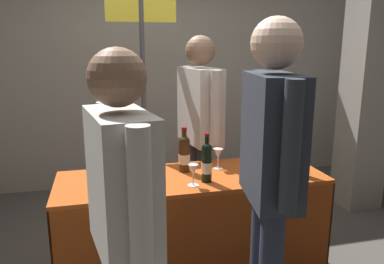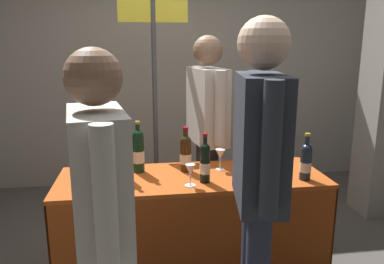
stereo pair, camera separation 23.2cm
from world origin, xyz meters
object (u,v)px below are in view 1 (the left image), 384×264
at_px(concrete_pillar, 370,46).
at_px(booth_signpost, 143,83).
at_px(wine_glass_mid, 218,154).
at_px(display_bottle_0, 125,164).
at_px(tasting_table, 192,210).
at_px(featured_wine_bottle, 257,158).
at_px(wine_glass_near_vendor, 266,153).
at_px(taster_foreground_right, 271,162).
at_px(wine_glass_near_taster, 193,171).
at_px(flower_vase, 97,171).
at_px(vendor_presenter, 200,120).

height_order(concrete_pillar, booth_signpost, concrete_pillar).
relative_size(concrete_pillar, wine_glass_mid, 21.97).
relative_size(display_bottle_0, booth_signpost, 0.15).
bearing_deg(wine_glass_mid, tasting_table, -155.28).
distance_m(concrete_pillar, booth_signpost, 2.18).
xyz_separation_m(featured_wine_bottle, wine_glass_mid, (-0.20, 0.21, -0.02)).
distance_m(featured_wine_bottle, wine_glass_near_vendor, 0.22).
xyz_separation_m(display_bottle_0, wine_glass_near_vendor, (0.99, 0.07, -0.02)).
relative_size(featured_wine_bottle, wine_glass_near_vendor, 2.05).
bearing_deg(tasting_table, wine_glass_near_vendor, 5.45).
bearing_deg(wine_glass_mid, booth_signpost, 112.79).
height_order(tasting_table, booth_signpost, booth_signpost).
bearing_deg(concrete_pillar, featured_wine_bottle, -148.45).
xyz_separation_m(display_bottle_0, wine_glass_mid, (0.65, 0.11, -0.01)).
bearing_deg(taster_foreground_right, concrete_pillar, -39.26).
bearing_deg(taster_foreground_right, booth_signpost, 22.25).
bearing_deg(wine_glass_near_taster, booth_signpost, 97.04).
bearing_deg(tasting_table, flower_vase, -168.53).
bearing_deg(booth_signpost, display_bottle_0, -103.13).
height_order(concrete_pillar, wine_glass_near_taster, concrete_pillar).
relative_size(wine_glass_mid, vendor_presenter, 0.09).
distance_m(featured_wine_bottle, wine_glass_near_taster, 0.46).
distance_m(wine_glass_mid, wine_glass_near_taster, 0.37).
xyz_separation_m(tasting_table, display_bottle_0, (-0.44, -0.01, 0.37)).
bearing_deg(flower_vase, featured_wine_bottle, 0.86).
bearing_deg(concrete_pillar, taster_foreground_right, -138.36).
bearing_deg(tasting_table, concrete_pillar, 23.21).
relative_size(wine_glass_mid, flower_vase, 0.37).
distance_m(vendor_presenter, booth_signpost, 0.68).
xyz_separation_m(concrete_pillar, booth_signpost, (-2.14, 0.22, -0.32)).
xyz_separation_m(flower_vase, taster_foreground_right, (0.83, -0.58, 0.17)).
relative_size(wine_glass_near_vendor, flower_vase, 0.38).
relative_size(concrete_pillar, featured_wine_bottle, 10.62).
bearing_deg(wine_glass_mid, featured_wine_bottle, -45.88).
height_order(flower_vase, taster_foreground_right, taster_foreground_right).
bearing_deg(featured_wine_bottle, taster_foreground_right, -107.85).
bearing_deg(taster_foreground_right, wine_glass_mid, 9.73).
distance_m(display_bottle_0, wine_glass_near_vendor, 0.99).
distance_m(tasting_table, wine_glass_near_vendor, 0.66).
relative_size(concrete_pillar, booth_signpost, 1.59).
height_order(featured_wine_bottle, flower_vase, flower_vase).
relative_size(featured_wine_bottle, wine_glass_near_taster, 2.21).
xyz_separation_m(concrete_pillar, taster_foreground_right, (-1.73, -1.54, -0.55)).
distance_m(display_bottle_0, wine_glass_near_taster, 0.43).
bearing_deg(wine_glass_mid, flower_vase, -164.91).
xyz_separation_m(concrete_pillar, flower_vase, (-2.57, -0.96, -0.72)).
bearing_deg(wine_glass_near_taster, display_bottle_0, 158.02).
distance_m(wine_glass_mid, taster_foreground_right, 0.82).
xyz_separation_m(taster_foreground_right, booth_signpost, (-0.41, 1.76, 0.23)).
distance_m(flower_vase, vendor_presenter, 1.07).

